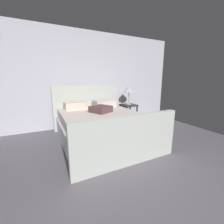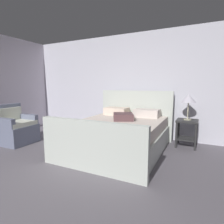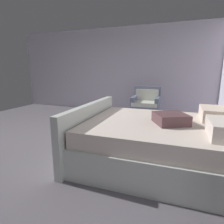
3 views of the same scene
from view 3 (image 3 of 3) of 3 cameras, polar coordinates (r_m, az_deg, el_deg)
The scene contains 4 objects.
ground_plane at distance 3.87m, azimuth -17.54°, elevation -8.20°, with size 6.17×6.60×0.02m, color slate.
wall_side_left at distance 6.40m, azimuth -0.61°, elevation 12.65°, with size 0.12×6.72×2.67m, color silver.
bed at distance 2.78m, azimuth 14.97°, elevation -8.40°, with size 1.86×2.28×1.21m.
armchair at distance 5.15m, azimuth 10.30°, elevation 1.44°, with size 0.76×0.75×0.90m.
Camera 3 is at (2.83, 2.28, 1.32)m, focal length 29.81 mm.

